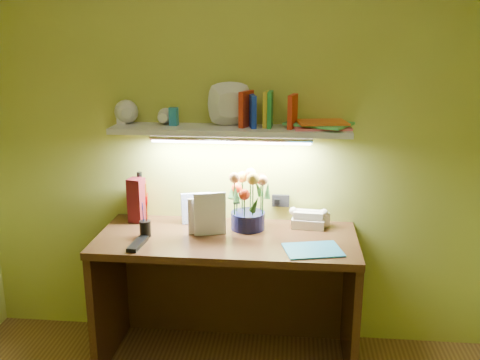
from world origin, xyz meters
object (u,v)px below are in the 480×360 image
Objects in this scene: desk at (227,299)px; whisky_bottle at (140,196)px; telephone at (308,217)px; desk_clock at (322,220)px; flower_bouquet at (248,200)px.

desk is 4.94× the size of whisky_bottle.
telephone is (0.44, 0.20, 0.43)m from desk.
desk is 16.69× the size of desk_clock.
flower_bouquet is 0.44m from desk_clock.
flower_bouquet is 3.99× the size of desk_clock.
telephone reaches higher than desk.
desk_clock reaches higher than desk.
desk is 0.57m from flower_bouquet.
flower_bouquet is (0.10, 0.13, 0.54)m from desk.
telephone is (0.34, 0.07, -0.11)m from flower_bouquet.
desk_clock is at bearing -2.04° from whisky_bottle.
desk_clock is at bearing 21.04° from desk.
desk_clock is (0.07, -0.00, -0.01)m from telephone.
desk is at bearing -127.50° from flower_bouquet.
whisky_bottle is (-0.98, 0.04, 0.09)m from telephone.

